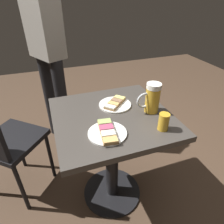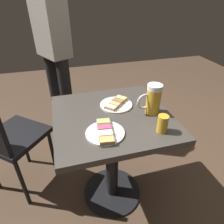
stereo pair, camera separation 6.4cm
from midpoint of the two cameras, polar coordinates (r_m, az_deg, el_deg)
name	(u,v)px [view 1 (the left image)]	position (r m, az deg, el deg)	size (l,w,h in m)	color
ground_plane	(112,192)	(1.69, -1.17, -22.10)	(6.00, 6.00, 0.00)	#4C3828
cafe_table	(112,138)	(1.28, -1.44, -7.53)	(0.67, 0.69, 0.73)	black
plate_near	(107,132)	(1.02, -3.16, -5.93)	(0.21, 0.20, 0.03)	white
plate_far	(115,104)	(1.27, -0.57, 2.33)	(0.21, 0.21, 0.03)	white
beer_mug	(152,98)	(1.18, 9.95, 3.97)	(0.09, 0.15, 0.18)	gold
beer_glass_small	(164,122)	(1.06, 13.06, -2.81)	(0.06, 0.06, 0.10)	gold
cafe_chair	(2,140)	(1.51, -30.39, -7.13)	(0.54, 0.54, 0.90)	black
patron_standing	(47,49)	(1.84, -19.32, 16.94)	(0.37, 0.31, 1.62)	black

